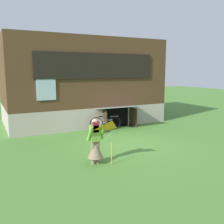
{
  "coord_description": "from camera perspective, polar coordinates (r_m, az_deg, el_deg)",
  "views": [
    {
      "loc": [
        -5.23,
        -9.0,
        3.04
      ],
      "look_at": [
        -0.39,
        0.56,
        1.29
      ],
      "focal_mm": 40.61,
      "sensor_mm": 36.0,
      "label": 1
    }
  ],
  "objects": [
    {
      "name": "log_house",
      "position": [
        15.4,
        -7.04,
        6.85
      ],
      "size": [
        8.72,
        6.08,
        4.79
      ],
      "color": "#ADA393",
      "rests_on": "ground_plane"
    },
    {
      "name": "bicycle_silver",
      "position": [
        13.03,
        -1.51,
        -2.53
      ],
      "size": [
        1.66,
        0.28,
        0.76
      ],
      "rotation": [
        0.0,
        0.0,
        -0.14
      ],
      "color": "black",
      "rests_on": "ground_plane"
    },
    {
      "name": "kite",
      "position": [
        7.95,
        0.04,
        -4.35
      ],
      "size": [
        0.76,
        0.79,
        1.41
      ],
      "color": "orange",
      "rests_on": "ground_plane"
    },
    {
      "name": "ground_plane",
      "position": [
        10.84,
        3.2,
        -7.0
      ],
      "size": [
        60.0,
        60.0,
        0.0
      ],
      "primitive_type": "plane",
      "color": "#4C7F33"
    },
    {
      "name": "person",
      "position": [
        8.37,
        -3.79,
        -7.43
      ],
      "size": [
        0.6,
        0.52,
        1.51
      ],
      "rotation": [
        0.0,
        0.0,
        -0.17
      ],
      "color": "#7F6B51",
      "rests_on": "ground_plane"
    },
    {
      "name": "wooden_crate",
      "position": [
        12.51,
        -3.33,
        -3.99
      ],
      "size": [
        0.5,
        0.43,
        0.34
      ],
      "primitive_type": "cube",
      "color": "brown",
      "rests_on": "ground_plane"
    }
  ]
}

